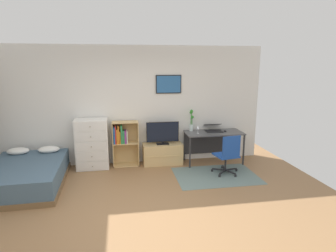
# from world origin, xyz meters

# --- Properties ---
(ground_plane) EXTENTS (7.20, 7.20, 0.00)m
(ground_plane) POSITION_xyz_m (0.00, 0.00, 0.00)
(ground_plane) COLOR #936B44
(wall_back_with_posters) EXTENTS (6.12, 0.09, 2.70)m
(wall_back_with_posters) POSITION_xyz_m (0.01, 2.43, 1.35)
(wall_back_with_posters) COLOR silver
(wall_back_with_posters) RESTS_ON ground_plane
(area_rug) EXTENTS (1.70, 1.20, 0.01)m
(area_rug) POSITION_xyz_m (1.65, 1.26, 0.00)
(area_rug) COLOR slate
(area_rug) RESTS_ON ground_plane
(bed) EXTENTS (1.45, 2.01, 0.56)m
(bed) POSITION_xyz_m (-2.10, 1.39, 0.22)
(bed) COLOR brown
(bed) RESTS_ON ground_plane
(dresser) EXTENTS (0.70, 0.46, 1.12)m
(dresser) POSITION_xyz_m (-0.91, 2.15, 0.56)
(dresser) COLOR white
(dresser) RESTS_ON ground_plane
(bookshelf) EXTENTS (0.58, 0.30, 1.02)m
(bookshelf) POSITION_xyz_m (-0.23, 2.22, 0.60)
(bookshelf) COLOR tan
(bookshelf) RESTS_ON ground_plane
(tv_stand) EXTENTS (0.90, 0.41, 0.48)m
(tv_stand) POSITION_xyz_m (0.66, 2.17, 0.24)
(tv_stand) COLOR tan
(tv_stand) RESTS_ON ground_plane
(television) EXTENTS (0.75, 0.16, 0.52)m
(television) POSITION_xyz_m (0.66, 2.15, 0.74)
(television) COLOR black
(television) RESTS_ON tv_stand
(desk) EXTENTS (1.33, 0.61, 0.74)m
(desk) POSITION_xyz_m (1.85, 2.14, 0.61)
(desk) COLOR #4C4C4F
(desk) RESTS_ON ground_plane
(office_chair) EXTENTS (0.58, 0.58, 0.86)m
(office_chair) POSITION_xyz_m (1.91, 1.28, 0.46)
(office_chair) COLOR #232326
(office_chair) RESTS_ON ground_plane
(laptop) EXTENTS (0.41, 0.44, 0.17)m
(laptop) POSITION_xyz_m (1.88, 2.19, 0.81)
(laptop) COLOR black
(laptop) RESTS_ON desk
(computer_mouse) EXTENTS (0.06, 0.10, 0.03)m
(computer_mouse) POSITION_xyz_m (2.13, 2.06, 0.76)
(computer_mouse) COLOR #262628
(computer_mouse) RESTS_ON desk
(bamboo_vase) EXTENTS (0.10, 0.11, 0.51)m
(bamboo_vase) POSITION_xyz_m (1.36, 2.27, 1.00)
(bamboo_vase) COLOR silver
(bamboo_vase) RESTS_ON desk
(wine_glass) EXTENTS (0.07, 0.07, 0.18)m
(wine_glass) POSITION_xyz_m (1.45, 2.00, 0.87)
(wine_glass) COLOR silver
(wine_glass) RESTS_ON desk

